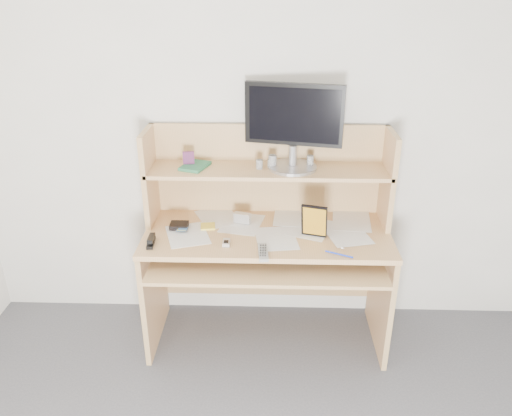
{
  "coord_description": "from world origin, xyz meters",
  "views": [
    {
      "loc": [
        0.01,
        -1.05,
        2.07
      ],
      "look_at": [
        -0.06,
        1.43,
        0.92
      ],
      "focal_mm": 35.0,
      "sensor_mm": 36.0,
      "label": 1
    }
  ],
  "objects_px": {
    "tv_remote": "(263,252)",
    "monitor": "(294,124)",
    "keyboard": "(278,251)",
    "desk": "(267,234)",
    "game_case": "(314,221)"
  },
  "relations": [
    {
      "from": "keyboard",
      "to": "monitor",
      "type": "height_order",
      "value": "monitor"
    },
    {
      "from": "tv_remote",
      "to": "game_case",
      "type": "xyz_separation_m",
      "value": [
        0.28,
        0.2,
        0.09
      ]
    },
    {
      "from": "desk",
      "to": "game_case",
      "type": "height_order",
      "value": "desk"
    },
    {
      "from": "tv_remote",
      "to": "game_case",
      "type": "relative_size",
      "value": 0.87
    },
    {
      "from": "desk",
      "to": "keyboard",
      "type": "bearing_deg",
      "value": -67.61
    },
    {
      "from": "keyboard",
      "to": "monitor",
      "type": "bearing_deg",
      "value": 82.35
    },
    {
      "from": "keyboard",
      "to": "tv_remote",
      "type": "distance_m",
      "value": 0.23
    },
    {
      "from": "desk",
      "to": "keyboard",
      "type": "distance_m",
      "value": 0.17
    },
    {
      "from": "keyboard",
      "to": "tv_remote",
      "type": "xyz_separation_m",
      "value": [
        -0.08,
        -0.19,
        0.1
      ]
    },
    {
      "from": "tv_remote",
      "to": "monitor",
      "type": "xyz_separation_m",
      "value": [
        0.16,
        0.44,
        0.57
      ]
    },
    {
      "from": "tv_remote",
      "to": "monitor",
      "type": "bearing_deg",
      "value": 65.39
    },
    {
      "from": "tv_remote",
      "to": "game_case",
      "type": "height_order",
      "value": "game_case"
    },
    {
      "from": "keyboard",
      "to": "tv_remote",
      "type": "relative_size",
      "value": 2.6
    },
    {
      "from": "keyboard",
      "to": "desk",
      "type": "bearing_deg",
      "value": 121.45
    },
    {
      "from": "desk",
      "to": "keyboard",
      "type": "relative_size",
      "value": 3.1
    }
  ]
}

